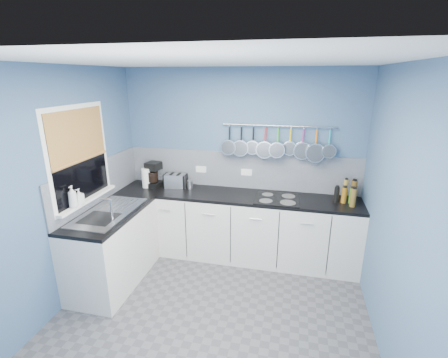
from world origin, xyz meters
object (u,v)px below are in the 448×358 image
at_px(coffee_maker, 153,175).
at_px(canister, 190,184).
at_px(paper_towel, 146,178).
at_px(hob, 277,199).
at_px(soap_bottle_a, 72,197).
at_px(toaster, 176,181).
at_px(soap_bottle_b, 79,196).

xyz_separation_m(coffee_maker, canister, (0.53, 0.02, -0.11)).
distance_m(paper_towel, coffee_maker, 0.11).
xyz_separation_m(canister, hob, (1.21, -0.15, -0.05)).
xyz_separation_m(soap_bottle_a, coffee_maker, (0.35, 1.22, -0.10)).
xyz_separation_m(paper_towel, coffee_maker, (0.08, 0.06, 0.04)).
bearing_deg(toaster, paper_towel, -177.32).
bearing_deg(soap_bottle_b, canister, 52.81).
bearing_deg(hob, coffee_maker, 175.98).
relative_size(soap_bottle_a, canister, 2.08).
height_order(soap_bottle_b, paper_towel, soap_bottle_b).
height_order(soap_bottle_a, coffee_maker, soap_bottle_a).
bearing_deg(hob, toaster, 173.57).
distance_m(paper_towel, toaster, 0.41).
height_order(soap_bottle_b, hob, soap_bottle_b).
height_order(coffee_maker, hob, coffee_maker).
distance_m(soap_bottle_a, hob, 2.37).
relative_size(soap_bottle_b, canister, 1.49).
relative_size(soap_bottle_b, toaster, 0.59).
bearing_deg(soap_bottle_b, coffee_maker, 72.89).
distance_m(soap_bottle_b, paper_towel, 1.10).
bearing_deg(coffee_maker, hob, 6.62).
distance_m(canister, hob, 1.22).
distance_m(soap_bottle_a, paper_towel, 1.20).
xyz_separation_m(paper_towel, canister, (0.61, 0.08, -0.08)).
bearing_deg(paper_towel, canister, 7.66).
relative_size(soap_bottle_a, toaster, 0.82).
distance_m(toaster, hob, 1.44).
bearing_deg(canister, soap_bottle_b, -127.19).
distance_m(soap_bottle_a, soap_bottle_b, 0.11).
xyz_separation_m(toaster, hob, (1.42, -0.16, -0.09)).
bearing_deg(coffee_maker, canister, 13.27).
height_order(coffee_maker, toaster, coffee_maker).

